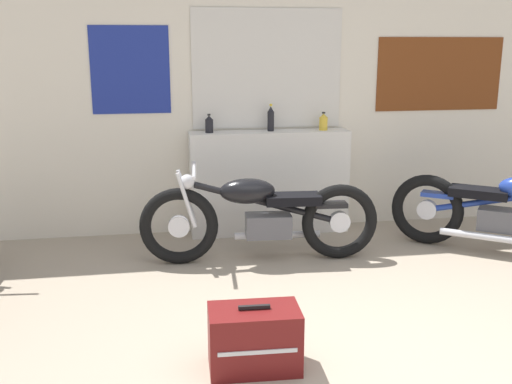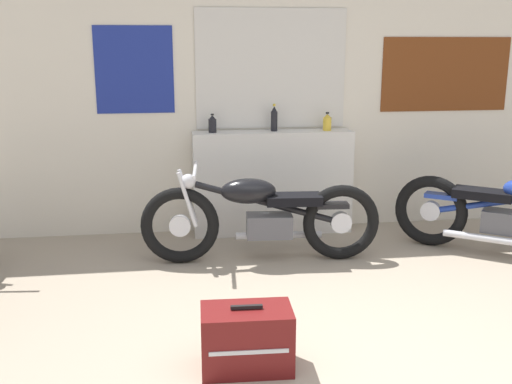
# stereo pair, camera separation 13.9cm
# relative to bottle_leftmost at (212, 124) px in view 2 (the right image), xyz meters

# --- Properties ---
(wall_back) EXTENTS (10.00, 0.07, 2.80)m
(wall_back) POSITION_rel_bottle_leftmost_xyz_m (0.74, 0.17, 0.29)
(wall_back) COLOR beige
(wall_back) RESTS_ON ground_plane
(sill_counter) EXTENTS (1.59, 0.28, 1.04)m
(sill_counter) POSITION_rel_bottle_leftmost_xyz_m (0.60, -0.00, -0.60)
(sill_counter) COLOR silver
(sill_counter) RESTS_ON ground_plane
(bottle_leftmost) EXTENTS (0.08, 0.08, 0.18)m
(bottle_leftmost) POSITION_rel_bottle_leftmost_xyz_m (0.00, 0.00, 0.00)
(bottle_leftmost) COLOR black
(bottle_leftmost) RESTS_ON sill_counter
(bottle_left_center) EXTENTS (0.07, 0.07, 0.27)m
(bottle_left_center) POSITION_rel_bottle_leftmost_xyz_m (0.61, 0.02, 0.04)
(bottle_left_center) COLOR black
(bottle_left_center) RESTS_ON sill_counter
(bottle_center) EXTENTS (0.08, 0.08, 0.18)m
(bottle_center) POSITION_rel_bottle_leftmost_xyz_m (1.14, -0.01, -0.00)
(bottle_center) COLOR gold
(bottle_center) RESTS_ON sill_counter
(motorcycle_black) EXTENTS (2.10, 0.64, 0.85)m
(motorcycle_black) POSITION_rel_bottle_leftmost_xyz_m (0.36, -0.82, -0.71)
(motorcycle_black) COLOR black
(motorcycle_black) RESTS_ON ground_plane
(hard_case_darkred) EXTENTS (0.55, 0.34, 0.40)m
(hard_case_darkred) POSITION_rel_bottle_leftmost_xyz_m (0.01, -2.61, -0.93)
(hard_case_darkred) COLOR maroon
(hard_case_darkred) RESTS_ON ground_plane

